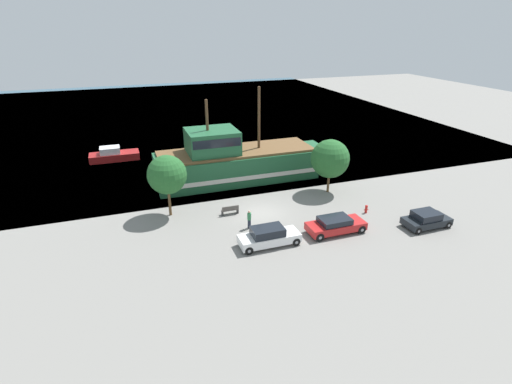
# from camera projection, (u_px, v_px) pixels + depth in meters

# --- Properties ---
(ground_plane) EXTENTS (160.00, 160.00, 0.00)m
(ground_plane) POSITION_uv_depth(u_px,v_px,m) (262.00, 213.00, 35.84)
(ground_plane) COLOR gray
(water_surface) EXTENTS (80.00, 80.00, 0.00)m
(water_surface) POSITION_uv_depth(u_px,v_px,m) (180.00, 114.00, 73.95)
(water_surface) COLOR #33566B
(water_surface) RESTS_ON ground
(pirate_ship) EXTENTS (18.33, 5.54, 9.73)m
(pirate_ship) POSITION_uv_depth(u_px,v_px,m) (234.00, 161.00, 42.60)
(pirate_ship) COLOR #1E5633
(pirate_ship) RESTS_ON water_surface
(moored_boat_dockside) EXTENTS (5.86, 2.29, 1.67)m
(moored_boat_dockside) POSITION_uv_depth(u_px,v_px,m) (114.00, 155.00, 49.21)
(moored_boat_dockside) COLOR maroon
(moored_boat_dockside) RESTS_ON water_surface
(parked_car_curb_front) EXTENTS (3.89, 1.94, 1.36)m
(parked_car_curb_front) POSITION_uv_depth(u_px,v_px,m) (426.00, 219.00, 33.19)
(parked_car_curb_front) COLOR black
(parked_car_curb_front) RESTS_ON ground_plane
(parked_car_curb_mid) EXTENTS (4.71, 1.78, 1.52)m
(parked_car_curb_mid) POSITION_uv_depth(u_px,v_px,m) (269.00, 237.00, 30.41)
(parked_car_curb_mid) COLOR white
(parked_car_curb_mid) RESTS_ON ground_plane
(parked_car_curb_rear) EXTENTS (4.77, 1.97, 1.34)m
(parked_car_curb_rear) POSITION_uv_depth(u_px,v_px,m) (335.00, 225.00, 32.27)
(parked_car_curb_rear) COLOR #B21E1E
(parked_car_curb_rear) RESTS_ON ground_plane
(fire_hydrant) EXTENTS (0.42, 0.25, 0.76)m
(fire_hydrant) POSITION_uv_depth(u_px,v_px,m) (366.00, 209.00, 35.68)
(fire_hydrant) COLOR red
(fire_hydrant) RESTS_ON ground_plane
(bench_promenade_east) EXTENTS (1.52, 0.45, 0.85)m
(bench_promenade_east) POSITION_uv_depth(u_px,v_px,m) (230.00, 210.00, 35.39)
(bench_promenade_east) COLOR #4C4742
(bench_promenade_east) RESTS_ON ground_plane
(pedestrian_walking_near) EXTENTS (0.32, 0.32, 1.61)m
(pedestrian_walking_near) POSITION_uv_depth(u_px,v_px,m) (249.00, 219.00, 32.89)
(pedestrian_walking_near) COLOR #232838
(pedestrian_walking_near) RESTS_ON ground_plane
(tree_row_east) EXTENTS (3.37, 3.37, 5.51)m
(tree_row_east) POSITION_uv_depth(u_px,v_px,m) (167.00, 175.00, 33.96)
(tree_row_east) COLOR brown
(tree_row_east) RESTS_ON ground_plane
(tree_row_mideast) EXTENTS (3.78, 3.78, 5.37)m
(tree_row_mideast) POSITION_uv_depth(u_px,v_px,m) (330.00, 159.00, 38.91)
(tree_row_mideast) COLOR brown
(tree_row_mideast) RESTS_ON ground_plane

